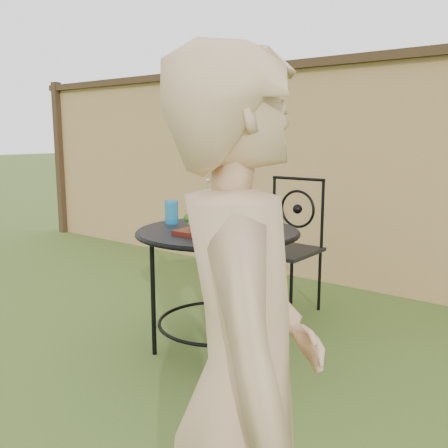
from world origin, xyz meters
name	(u,v)px	position (x,y,z in m)	size (l,w,h in m)	color
ground	(156,386)	(0.00, 0.00, 0.00)	(60.00, 60.00, 0.00)	#324D18
fence	(347,173)	(0.00, 2.19, 0.95)	(8.00, 0.12, 1.90)	tan
patio_table	(218,254)	(-0.01, 0.52, 0.59)	(0.92, 0.92, 0.72)	black
patio_chair	(286,242)	(-0.07, 1.37, 0.50)	(0.46, 0.46, 0.95)	black
diner	(244,389)	(1.13, -0.83, 0.71)	(0.52, 0.34, 1.42)	tan
salad_plate	(207,232)	(0.02, 0.39, 0.74)	(0.27, 0.27, 0.02)	#52140B
salad	(207,222)	(0.02, 0.39, 0.79)	(0.21, 0.21, 0.08)	#235614
fork	(208,198)	(0.03, 0.39, 0.92)	(0.01, 0.01, 0.18)	silver
drinking_glass	(172,212)	(-0.36, 0.51, 0.79)	(0.08, 0.08, 0.14)	#0E70A3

